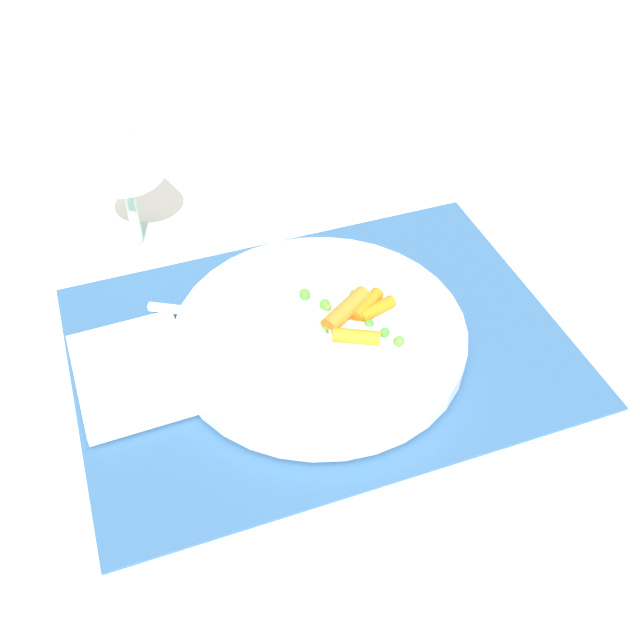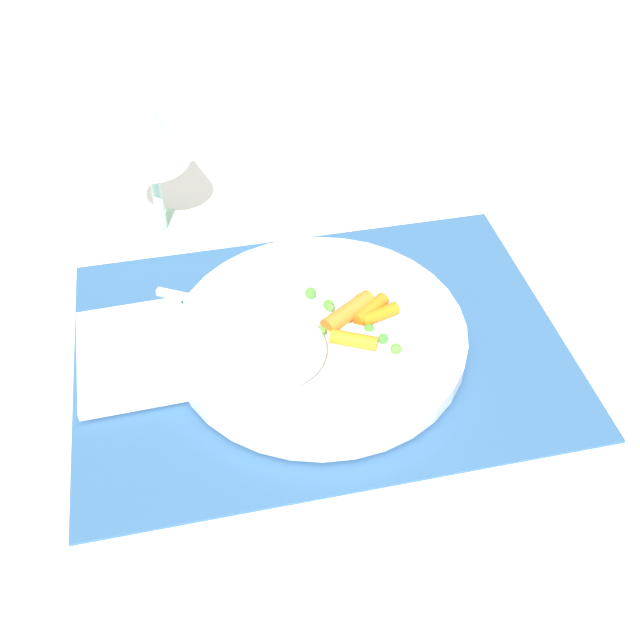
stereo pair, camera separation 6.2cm
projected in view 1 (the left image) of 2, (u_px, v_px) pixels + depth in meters
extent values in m
plane|color=white|center=(320.00, 347.00, 0.67)|extent=(2.40, 2.40, 0.00)
cube|color=#2D5684|center=(320.00, 344.00, 0.67)|extent=(0.43, 0.31, 0.01)
cylinder|color=white|center=(320.00, 335.00, 0.66)|extent=(0.26, 0.26, 0.02)
ellipsoid|color=beige|center=(280.00, 352.00, 0.62)|extent=(0.09, 0.09, 0.03)
cylinder|color=orange|center=(379.00, 313.00, 0.66)|extent=(0.04, 0.02, 0.01)
cylinder|color=orange|center=(346.00, 310.00, 0.66)|extent=(0.05, 0.04, 0.02)
cylinder|color=orange|center=(357.00, 337.00, 0.64)|extent=(0.04, 0.03, 0.01)
cylinder|color=orange|center=(367.00, 305.00, 0.67)|extent=(0.04, 0.03, 0.01)
sphere|color=green|center=(319.00, 332.00, 0.65)|extent=(0.01, 0.01, 0.01)
sphere|color=#3D8E30|center=(362.00, 313.00, 0.67)|extent=(0.01, 0.01, 0.01)
sphere|color=#479933|center=(303.00, 295.00, 0.68)|extent=(0.01, 0.01, 0.01)
sphere|color=#59A642|center=(327.00, 307.00, 0.67)|extent=(0.01, 0.01, 0.01)
sphere|color=green|center=(369.00, 324.00, 0.65)|extent=(0.01, 0.01, 0.01)
sphere|color=green|center=(354.00, 294.00, 0.68)|extent=(0.01, 0.01, 0.01)
sphere|color=#568C31|center=(309.00, 293.00, 0.68)|extent=(0.01, 0.01, 0.01)
sphere|color=#54A236|center=(399.00, 341.00, 0.64)|extent=(0.01, 0.01, 0.01)
sphere|color=green|center=(352.00, 300.00, 0.68)|extent=(0.01, 0.01, 0.01)
sphere|color=green|center=(385.00, 333.00, 0.65)|extent=(0.01, 0.01, 0.01)
sphere|color=#4B9C31|center=(325.00, 304.00, 0.67)|extent=(0.01, 0.01, 0.01)
sphere|color=#58A741|center=(346.00, 333.00, 0.65)|extent=(0.01, 0.01, 0.01)
sphere|color=#599947|center=(335.00, 330.00, 0.65)|extent=(0.01, 0.01, 0.01)
cube|color=#BBBBBB|center=(355.00, 330.00, 0.65)|extent=(0.05, 0.04, 0.01)
cube|color=#BBBBBB|center=(238.00, 316.00, 0.66)|extent=(0.15, 0.09, 0.01)
cylinder|color=#B2E0CC|center=(139.00, 241.00, 0.78)|extent=(0.07, 0.07, 0.00)
cylinder|color=#B2E0CC|center=(132.00, 209.00, 0.75)|extent=(0.01, 0.01, 0.08)
cone|color=#B2E0CC|center=(118.00, 141.00, 0.70)|extent=(0.08, 0.08, 0.08)
cube|color=white|center=(134.00, 373.00, 0.64)|extent=(0.10, 0.13, 0.01)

